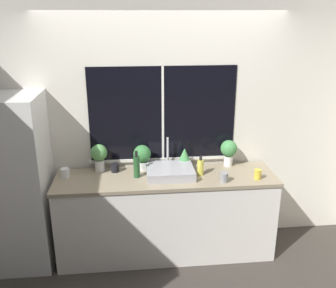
# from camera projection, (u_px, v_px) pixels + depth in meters

# --- Properties ---
(ground_plane) EXTENTS (14.00, 14.00, 0.00)m
(ground_plane) POSITION_uv_depth(u_px,v_px,m) (169.00, 268.00, 3.84)
(ground_plane) COLOR #38332D
(wall_back) EXTENTS (8.00, 0.09, 2.70)m
(wall_back) POSITION_uv_depth(u_px,v_px,m) (163.00, 124.00, 4.00)
(wall_back) COLOR silver
(wall_back) RESTS_ON ground_plane
(wall_right) EXTENTS (0.06, 7.00, 2.70)m
(wall_right) POSITION_uv_depth(u_px,v_px,m) (320.00, 102.00, 5.01)
(wall_right) COLOR silver
(wall_right) RESTS_ON ground_plane
(counter) EXTENTS (2.26, 0.60, 0.90)m
(counter) POSITION_uv_depth(u_px,v_px,m) (166.00, 215.00, 3.96)
(counter) COLOR white
(counter) RESTS_ON ground_plane
(refrigerator) EXTENTS (0.74, 0.69, 1.76)m
(refrigerator) POSITION_uv_depth(u_px,v_px,m) (10.00, 183.00, 3.70)
(refrigerator) COLOR silver
(refrigerator) RESTS_ON ground_plane
(sink) EXTENTS (0.48, 0.45, 0.34)m
(sink) POSITION_uv_depth(u_px,v_px,m) (170.00, 171.00, 3.82)
(sink) COLOR #ADADB2
(sink) RESTS_ON counter
(potted_plant_far_left) EXTENTS (0.17, 0.17, 0.29)m
(potted_plant_far_left) POSITION_uv_depth(u_px,v_px,m) (99.00, 155.00, 3.89)
(potted_plant_far_left) COLOR white
(potted_plant_far_left) RESTS_ON counter
(potted_plant_center_left) EXTENTS (0.18, 0.18, 0.27)m
(potted_plant_center_left) POSITION_uv_depth(u_px,v_px,m) (142.00, 156.00, 3.94)
(potted_plant_center_left) COLOR white
(potted_plant_center_left) RESTS_ON counter
(potted_plant_center_right) EXTENTS (0.12, 0.12, 0.22)m
(potted_plant_center_right) POSITION_uv_depth(u_px,v_px,m) (184.00, 157.00, 4.00)
(potted_plant_center_right) COLOR white
(potted_plant_center_right) RESTS_ON counter
(potted_plant_far_right) EXTENTS (0.18, 0.18, 0.29)m
(potted_plant_far_right) POSITION_uv_depth(u_px,v_px,m) (229.00, 150.00, 4.03)
(potted_plant_far_right) COLOR white
(potted_plant_far_right) RESTS_ON counter
(soap_bottle) EXTENTS (0.06, 0.06, 0.21)m
(soap_bottle) POSITION_uv_depth(u_px,v_px,m) (200.00, 167.00, 3.83)
(soap_bottle) COLOR #DBD14C
(soap_bottle) RESTS_ON counter
(bottle_tall) EXTENTS (0.06, 0.06, 0.28)m
(bottle_tall) POSITION_uv_depth(u_px,v_px,m) (137.00, 166.00, 3.76)
(bottle_tall) COLOR #235128
(bottle_tall) RESTS_ON counter
(mug_black) EXTENTS (0.09, 0.09, 0.09)m
(mug_black) POSITION_uv_depth(u_px,v_px,m) (115.00, 168.00, 3.91)
(mug_black) COLOR black
(mug_black) RESTS_ON counter
(mug_yellow) EXTENTS (0.07, 0.07, 0.10)m
(mug_yellow) POSITION_uv_depth(u_px,v_px,m) (258.00, 174.00, 3.74)
(mug_yellow) COLOR gold
(mug_yellow) RESTS_ON counter
(mug_white) EXTENTS (0.09, 0.09, 0.10)m
(mug_white) POSITION_uv_depth(u_px,v_px,m) (65.00, 173.00, 3.78)
(mug_white) COLOR white
(mug_white) RESTS_ON counter
(mug_grey) EXTENTS (0.08, 0.08, 0.10)m
(mug_grey) POSITION_uv_depth(u_px,v_px,m) (224.00, 177.00, 3.68)
(mug_grey) COLOR gray
(mug_grey) RESTS_ON counter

